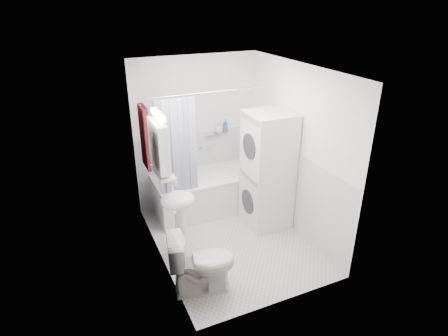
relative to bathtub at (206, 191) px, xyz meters
name	(u,v)px	position (x,y,z in m)	size (l,w,h in m)	color
floor	(231,240)	(0.01, -0.92, -0.34)	(2.60, 2.60, 0.00)	silver
room_walls	(232,142)	(0.01, -0.92, 1.15)	(2.60, 2.60, 2.60)	white
wainscot	(222,194)	(0.01, -0.63, 0.26)	(1.98, 2.58, 2.58)	white
door	(174,213)	(-0.94, -1.47, 0.66)	(0.05, 2.00, 2.00)	brown
bathtub	(206,191)	(0.00, 0.00, 0.00)	(1.62, 0.77, 0.62)	white
tub_spout	(209,147)	(0.20, 0.33, 0.60)	(0.04, 0.04, 0.12)	silver
curtain_rod	(213,92)	(0.00, -0.32, 1.66)	(0.02, 0.02, 1.80)	silver
shower_curtain	(178,150)	(-0.53, -0.32, 0.91)	(0.55, 0.02, 1.45)	#15154A
sink	(179,210)	(-0.74, -0.96, 0.36)	(0.44, 0.37, 1.04)	white
medicine_cabinet	(159,145)	(-0.90, -0.82, 1.22)	(0.13, 0.50, 0.71)	white
shelf	(162,172)	(-0.88, -0.82, 0.86)	(0.18, 0.54, 0.03)	silver
shower_caddy	(212,135)	(0.25, 0.32, 0.81)	(0.22, 0.06, 0.02)	silver
towel	(144,136)	(-0.93, -0.17, 1.12)	(0.07, 0.36, 0.88)	maroon
washer_dryer	(267,171)	(0.69, -0.70, 0.53)	(0.64, 0.63, 1.74)	white
toilet	(202,263)	(-0.71, -1.67, 0.04)	(0.43, 0.77, 0.76)	white
soap_pump	(174,183)	(-0.70, -0.67, 0.61)	(0.08, 0.17, 0.08)	gray
shelf_bottle	(166,173)	(-0.88, -0.97, 0.91)	(0.07, 0.18, 0.07)	gray
shelf_cup	(160,164)	(-0.88, -0.70, 0.92)	(0.10, 0.09, 0.10)	gray
shampoo_a	(219,129)	(0.36, 0.32, 0.88)	(0.13, 0.17, 0.13)	gray
shampoo_b	(225,130)	(0.48, 0.32, 0.86)	(0.08, 0.21, 0.08)	#2859A2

